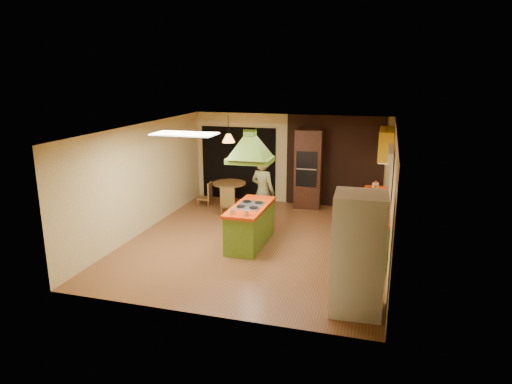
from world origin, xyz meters
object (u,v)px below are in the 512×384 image
(refrigerator, at_px, (358,254))
(wall_oven, at_px, (308,169))
(dining_table, at_px, (229,190))
(canister_large, at_px, (375,187))
(kitchen_island, at_px, (250,225))
(man, at_px, (263,192))

(refrigerator, distance_m, wall_oven, 5.67)
(refrigerator, xyz_separation_m, dining_table, (-3.77, 4.84, -0.47))
(canister_large, bearing_deg, kitchen_island, -144.23)
(refrigerator, relative_size, wall_oven, 0.88)
(kitchen_island, distance_m, refrigerator, 3.33)
(refrigerator, relative_size, canister_large, 9.59)
(kitchen_island, relative_size, wall_oven, 0.81)
(wall_oven, xyz_separation_m, canister_large, (1.82, -1.33, -0.05))
(refrigerator, distance_m, dining_table, 6.15)
(refrigerator, xyz_separation_m, wall_oven, (-1.69, 5.41, 0.12))
(refrigerator, bearing_deg, wall_oven, 105.13)
(canister_large, bearing_deg, dining_table, 168.88)
(kitchen_island, bearing_deg, refrigerator, -42.83)
(kitchen_island, relative_size, canister_large, 8.80)
(refrigerator, bearing_deg, kitchen_island, 134.33)
(kitchen_island, height_order, refrigerator, refrigerator)
(wall_oven, distance_m, canister_large, 2.25)
(refrigerator, bearing_deg, dining_table, 125.65)
(dining_table, bearing_deg, kitchen_island, -61.87)
(canister_large, bearing_deg, man, -166.92)
(refrigerator, height_order, wall_oven, wall_oven)
(man, bearing_deg, dining_table, -25.65)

